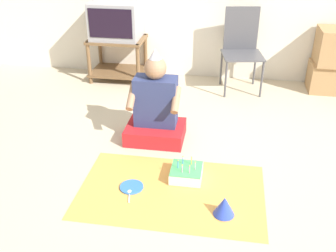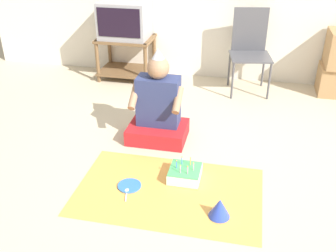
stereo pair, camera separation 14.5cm
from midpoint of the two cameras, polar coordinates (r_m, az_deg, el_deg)
ground_plane at (r=3.10m, az=5.71°, el=-7.96°), size 16.00×16.00×0.00m
tv_stand at (r=4.93m, az=-8.13°, el=10.20°), size 0.66×0.49×0.51m
tv at (r=4.82m, az=-8.46°, el=14.95°), size 0.56×0.46×0.43m
folding_chair at (r=4.60m, az=9.75°, el=11.52°), size 0.51×0.49×0.92m
person_seated at (r=3.51m, az=-2.99°, el=2.33°), size 0.52×0.40×0.85m
party_cloth at (r=2.98m, az=-0.93°, el=-9.43°), size 1.38×0.86×0.01m
birthday_cake at (r=3.09m, az=1.33°, el=-6.83°), size 0.24×0.24×0.16m
party_hat_blue at (r=2.75m, az=6.66°, el=-11.48°), size 0.15×0.15×0.14m
paper_plate at (r=3.03m, az=-6.69°, el=-8.78°), size 0.18×0.18×0.01m
plastic_spoon_near at (r=2.97m, az=-7.03°, el=-9.66°), size 0.05×0.14×0.01m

